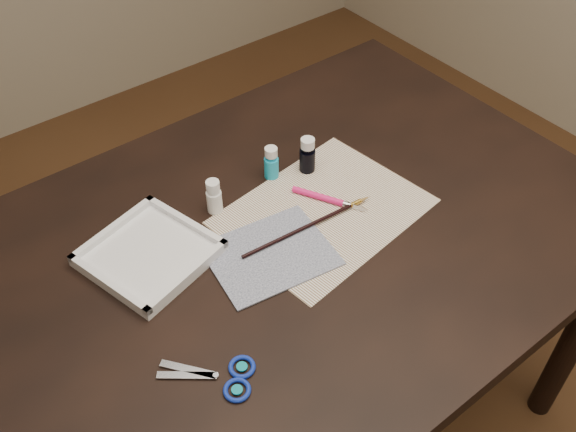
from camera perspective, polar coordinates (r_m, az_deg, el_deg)
ground at (r=1.86m, az=0.00°, el=-18.08°), size 3.50×3.50×0.02m
table at (r=1.53m, az=0.00°, el=-11.42°), size 1.30×0.90×0.75m
paper at (r=1.29m, az=3.20°, el=0.42°), size 0.42×0.34×0.00m
canvas at (r=1.20m, az=-1.59°, el=-3.42°), size 0.25×0.21×0.00m
paint_bottle_white at (r=1.27m, az=-6.60°, el=1.75°), size 0.03×0.03×0.08m
paint_bottle_cyan at (r=1.34m, az=-1.50°, el=4.77°), size 0.03×0.03×0.07m
paint_bottle_navy at (r=1.36m, az=1.73°, el=5.45°), size 0.04×0.04×0.08m
paintbrush at (r=1.24m, az=1.90°, el=-0.82°), size 0.30×0.03×0.01m
craft_knife at (r=1.30m, az=3.76°, el=1.46°), size 0.09×0.15×0.01m
scissors at (r=1.05m, az=-7.33°, el=-14.09°), size 0.19×0.17×0.01m
palette_tray at (r=1.22m, az=-12.22°, el=-3.24°), size 0.25×0.25×0.02m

